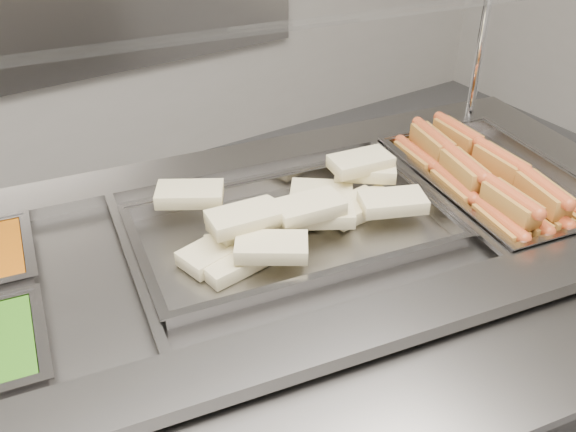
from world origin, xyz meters
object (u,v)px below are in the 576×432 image
pan_wraps (292,233)px  sneeze_guard (228,39)px  pan_hotdogs (493,189)px  steam_counter (270,371)px

pan_wraps → sneeze_guard: bearing=95.4°
pan_hotdogs → pan_wraps: size_ratio=0.81×
sneeze_guard → pan_wraps: 0.47m
steam_counter → pan_hotdogs: (0.64, -0.11, 0.42)m
steam_counter → sneeze_guard: bearing=80.0°
steam_counter → pan_wraps: bearing=-10.0°
pan_hotdogs → steam_counter: bearing=170.0°
sneeze_guard → pan_wraps: sneeze_guard is taller
steam_counter → pan_hotdogs: pan_hotdogs is taller
pan_hotdogs → pan_wraps: (-0.58, 0.10, 0.02)m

